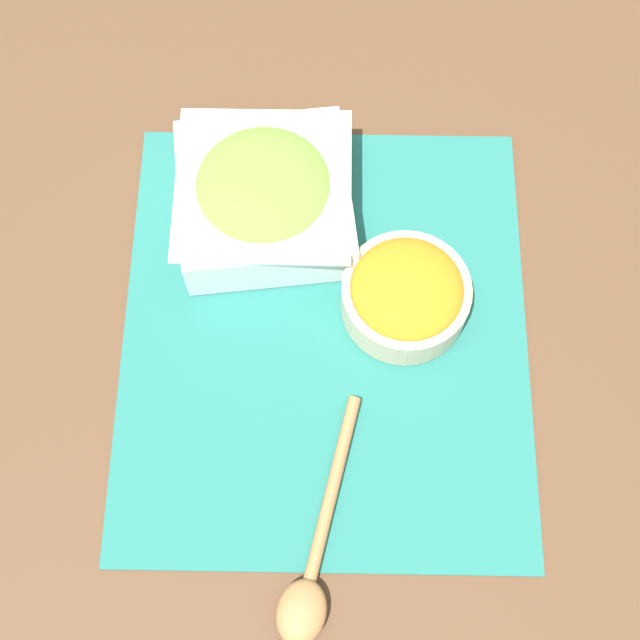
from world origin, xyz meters
TOP-DOWN VIEW (x-y plane):
  - ground_plane at (0.00, 0.00)m, footprint 3.00×3.00m
  - placemat at (0.00, 0.00)m, footprint 0.45×0.39m
  - lettuce_bowl at (0.13, 0.06)m, footprint 0.19×0.19m
  - carrot_bowl at (0.03, -0.08)m, footprint 0.12×0.12m
  - wooden_spoon at (-0.23, 0.01)m, footprint 0.23×0.08m

SIDE VIEW (x-z plane):
  - ground_plane at x=0.00m, z-range 0.00..0.00m
  - placemat at x=0.00m, z-range 0.00..0.00m
  - wooden_spoon at x=-0.23m, z-range 0.00..0.03m
  - carrot_bowl at x=0.03m, z-range 0.01..0.06m
  - lettuce_bowl at x=0.13m, z-range 0.00..0.08m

